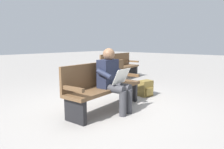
{
  "coord_description": "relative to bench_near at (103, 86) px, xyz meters",
  "views": [
    {
      "loc": [
        2.71,
        2.54,
        1.27
      ],
      "look_at": [
        -0.0,
        0.15,
        0.7
      ],
      "focal_mm": 32.08,
      "sensor_mm": 36.0,
      "label": 1
    }
  ],
  "objects": [
    {
      "name": "ground_plane",
      "position": [
        -0.01,
        0.07,
        -0.46
      ],
      "size": [
        40.0,
        40.0,
        0.0
      ],
      "primitive_type": "plane",
      "color": "gray"
    },
    {
      "name": "bench_near",
      "position": [
        0.0,
        0.0,
        0.0
      ],
      "size": [
        1.84,
        0.64,
        0.9
      ],
      "rotation": [
        0.0,
        0.0,
        0.09
      ],
      "color": "brown",
      "rests_on": "ground"
    },
    {
      "name": "person_seated",
      "position": [
        -0.02,
        0.23,
        0.17
      ],
      "size": [
        0.6,
        0.6,
        1.18
      ],
      "rotation": [
        0.0,
        0.0,
        0.09
      ],
      "color": "#1E2338",
      "rests_on": "ground"
    },
    {
      "name": "backpack",
      "position": [
        -1.36,
        0.11,
        -0.27
      ],
      "size": [
        0.36,
        0.32,
        0.38
      ],
      "rotation": [
        0.0,
        0.0,
        6.06
      ],
      "color": "brown",
      "rests_on": "ground"
    },
    {
      "name": "bench_far",
      "position": [
        -2.71,
        -1.83,
        0.0
      ],
      "size": [
        1.84,
        0.69,
        0.9
      ],
      "rotation": [
        0.0,
        0.0,
        0.12
      ],
      "color": "brown",
      "rests_on": "ground"
    }
  ]
}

